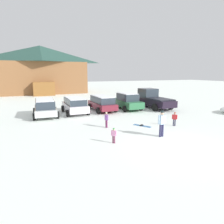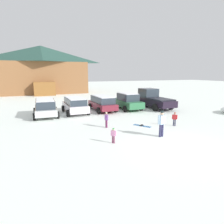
{
  "view_description": "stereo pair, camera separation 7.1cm",
  "coord_description": "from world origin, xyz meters",
  "px_view_note": "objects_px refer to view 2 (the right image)",
  "views": [
    {
      "loc": [
        -7.41,
        -8.05,
        4.01
      ],
      "look_at": [
        -1.47,
        5.74,
        1.04
      ],
      "focal_mm": 32.0,
      "sensor_mm": 36.0,
      "label": 1
    },
    {
      "loc": [
        -7.34,
        -8.08,
        4.01
      ],
      "look_at": [
        -1.47,
        5.74,
        1.04
      ],
      "focal_mm": 32.0,
      "sensor_mm": 36.0,
      "label": 2
    }
  ],
  "objects_px": {
    "ski_lodge": "(42,70)",
    "parked_silver_wagon": "(45,107)",
    "parked_green_coupe": "(127,101)",
    "skier_child_in_pink_snowsuit": "(113,135)",
    "parked_white_suv": "(75,105)",
    "parked_maroon_van": "(102,103)",
    "pair_of_skis": "(142,126)",
    "pickup_truck": "(153,99)",
    "skier_child_in_purple_jacket": "(106,119)",
    "skier_adult_in_blue_parka": "(162,122)",
    "skier_child_in_red_jacket": "(175,118)"
  },
  "relations": [
    {
      "from": "skier_child_in_pink_snowsuit",
      "to": "parked_maroon_van",
      "type": "bearing_deg",
      "value": 73.36
    },
    {
      "from": "skier_child_in_pink_snowsuit",
      "to": "parked_silver_wagon",
      "type": "bearing_deg",
      "value": 107.95
    },
    {
      "from": "parked_silver_wagon",
      "to": "pair_of_skis",
      "type": "distance_m",
      "value": 9.15
    },
    {
      "from": "skier_child_in_pink_snowsuit",
      "to": "skier_child_in_red_jacket",
      "type": "bearing_deg",
      "value": 15.98
    },
    {
      "from": "pickup_truck",
      "to": "skier_child_in_pink_snowsuit",
      "type": "relative_size",
      "value": 6.6
    },
    {
      "from": "skier_child_in_pink_snowsuit",
      "to": "skier_child_in_red_jacket",
      "type": "relative_size",
      "value": 0.85
    },
    {
      "from": "parked_white_suv",
      "to": "parked_maroon_van",
      "type": "relative_size",
      "value": 0.97
    },
    {
      "from": "ski_lodge",
      "to": "pair_of_skis",
      "type": "xyz_separation_m",
      "value": [
        4.99,
        -29.07,
        -4.58
      ]
    },
    {
      "from": "parked_maroon_van",
      "to": "skier_adult_in_blue_parka",
      "type": "height_order",
      "value": "skier_adult_in_blue_parka"
    },
    {
      "from": "skier_adult_in_blue_parka",
      "to": "skier_child_in_red_jacket",
      "type": "bearing_deg",
      "value": 34.72
    },
    {
      "from": "pickup_truck",
      "to": "skier_child_in_red_jacket",
      "type": "bearing_deg",
      "value": -112.72
    },
    {
      "from": "parked_white_suv",
      "to": "pair_of_skis",
      "type": "bearing_deg",
      "value": -62.18
    },
    {
      "from": "parked_green_coupe",
      "to": "skier_child_in_pink_snowsuit",
      "type": "distance_m",
      "value": 11.16
    },
    {
      "from": "skier_child_in_pink_snowsuit",
      "to": "skier_adult_in_blue_parka",
      "type": "distance_m",
      "value": 3.3
    },
    {
      "from": "parked_green_coupe",
      "to": "skier_child_in_red_jacket",
      "type": "xyz_separation_m",
      "value": [
        0.01,
        -7.88,
        -0.3
      ]
    },
    {
      "from": "ski_lodge",
      "to": "parked_silver_wagon",
      "type": "relative_size",
      "value": 4.01
    },
    {
      "from": "parked_green_coupe",
      "to": "ski_lodge",
      "type": "bearing_deg",
      "value": 108.14
    },
    {
      "from": "pair_of_skis",
      "to": "parked_green_coupe",
      "type": "bearing_deg",
      "value": 71.85
    },
    {
      "from": "parked_maroon_van",
      "to": "pair_of_skis",
      "type": "height_order",
      "value": "parked_maroon_van"
    },
    {
      "from": "parked_green_coupe",
      "to": "pickup_truck",
      "type": "distance_m",
      "value": 3.21
    },
    {
      "from": "parked_silver_wagon",
      "to": "skier_adult_in_blue_parka",
      "type": "relative_size",
      "value": 2.57
    },
    {
      "from": "pair_of_skis",
      "to": "pickup_truck",
      "type": "bearing_deg",
      "value": 50.64
    },
    {
      "from": "parked_green_coupe",
      "to": "skier_child_in_pink_snowsuit",
      "type": "height_order",
      "value": "parked_green_coupe"
    },
    {
      "from": "parked_silver_wagon",
      "to": "skier_adult_in_blue_parka",
      "type": "bearing_deg",
      "value": -55.85
    },
    {
      "from": "pickup_truck",
      "to": "skier_child_in_red_jacket",
      "type": "xyz_separation_m",
      "value": [
        -3.19,
        -7.63,
        -0.4
      ]
    },
    {
      "from": "skier_child_in_purple_jacket",
      "to": "parked_maroon_van",
      "type": "bearing_deg",
      "value": 72.36
    },
    {
      "from": "parked_green_coupe",
      "to": "skier_adult_in_blue_parka",
      "type": "distance_m",
      "value": 9.95
    },
    {
      "from": "pickup_truck",
      "to": "skier_child_in_purple_jacket",
      "type": "relative_size",
      "value": 5.06
    },
    {
      "from": "skier_child_in_red_jacket",
      "to": "parked_maroon_van",
      "type": "bearing_deg",
      "value": 110.03
    },
    {
      "from": "parked_silver_wagon",
      "to": "skier_child_in_red_jacket",
      "type": "height_order",
      "value": "parked_silver_wagon"
    },
    {
      "from": "parked_white_suv",
      "to": "pair_of_skis",
      "type": "relative_size",
      "value": 3.22
    },
    {
      "from": "pickup_truck",
      "to": "skier_child_in_red_jacket",
      "type": "relative_size",
      "value": 5.62
    },
    {
      "from": "ski_lodge",
      "to": "skier_child_in_pink_snowsuit",
      "type": "bearing_deg",
      "value": -87.34
    },
    {
      "from": "parked_maroon_van",
      "to": "skier_child_in_pink_snowsuit",
      "type": "bearing_deg",
      "value": -106.64
    },
    {
      "from": "parked_green_coupe",
      "to": "skier_child_in_purple_jacket",
      "type": "height_order",
      "value": "parked_green_coupe"
    },
    {
      "from": "parked_silver_wagon",
      "to": "pair_of_skis",
      "type": "height_order",
      "value": "parked_silver_wagon"
    },
    {
      "from": "parked_white_suv",
      "to": "pickup_truck",
      "type": "height_order",
      "value": "pickup_truck"
    },
    {
      "from": "skier_child_in_pink_snowsuit",
      "to": "pair_of_skis",
      "type": "relative_size",
      "value": 0.65
    },
    {
      "from": "parked_green_coupe",
      "to": "parked_white_suv",
      "type": "bearing_deg",
      "value": -179.14
    },
    {
      "from": "parked_white_suv",
      "to": "parked_green_coupe",
      "type": "distance_m",
      "value": 5.87
    },
    {
      "from": "pickup_truck",
      "to": "skier_child_in_pink_snowsuit",
      "type": "height_order",
      "value": "pickup_truck"
    },
    {
      "from": "pickup_truck",
      "to": "skier_child_in_purple_jacket",
      "type": "bearing_deg",
      "value": -143.52
    },
    {
      "from": "skier_adult_in_blue_parka",
      "to": "pair_of_skis",
      "type": "height_order",
      "value": "skier_adult_in_blue_parka"
    },
    {
      "from": "parked_silver_wagon",
      "to": "parked_green_coupe",
      "type": "xyz_separation_m",
      "value": [
        8.72,
        0.48,
        0.02
      ]
    },
    {
      "from": "parked_white_suv",
      "to": "parked_green_coupe",
      "type": "relative_size",
      "value": 0.93
    },
    {
      "from": "parked_white_suv",
      "to": "parked_maroon_van",
      "type": "bearing_deg",
      "value": 3.72
    },
    {
      "from": "pickup_truck",
      "to": "skier_child_in_purple_jacket",
      "type": "xyz_separation_m",
      "value": [
        -8.13,
        -6.01,
        -0.34
      ]
    },
    {
      "from": "skier_child_in_purple_jacket",
      "to": "pair_of_skis",
      "type": "height_order",
      "value": "skier_child_in_purple_jacket"
    },
    {
      "from": "parked_green_coupe",
      "to": "pickup_truck",
      "type": "relative_size",
      "value": 0.81
    },
    {
      "from": "parked_silver_wagon",
      "to": "skier_child_in_purple_jacket",
      "type": "relative_size",
      "value": 3.69
    }
  ]
}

